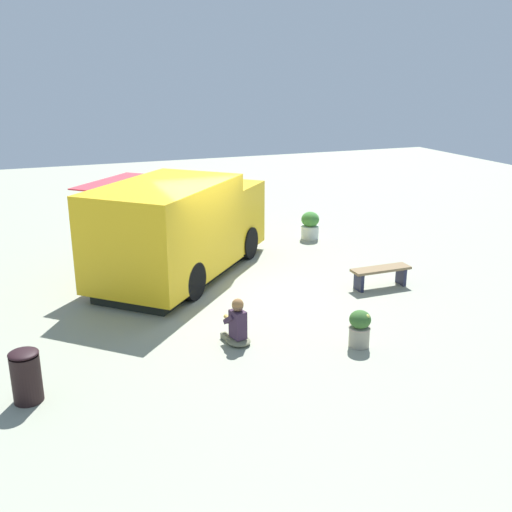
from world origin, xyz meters
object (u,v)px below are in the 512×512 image
food_truck (180,230)px  planter_flowering_far (360,328)px  plaza_bench (381,273)px  trash_bin (26,376)px  planter_flowering_near (310,225)px  person_customer (237,326)px

food_truck → planter_flowering_far: 5.51m
plaza_bench → trash_bin: trash_bin is taller
food_truck → planter_flowering_far: size_ratio=7.88×
food_truck → planter_flowering_near: size_ratio=6.74×
food_truck → person_customer: 4.19m
planter_flowering_far → trash_bin: 5.71m
food_truck → planter_flowering_near: food_truck is taller
food_truck → planter_flowering_far: (-5.04, -2.06, -0.79)m
person_customer → trash_bin: person_customer is taller
food_truck → trash_bin: food_truck is taller
planter_flowering_near → trash_bin: size_ratio=0.96×
person_customer → plaza_bench: bearing=-68.9°
food_truck → planter_flowering_near: bearing=-67.9°
food_truck → trash_bin: 6.11m
person_customer → planter_flowering_near: person_customer is taller
planter_flowering_near → plaza_bench: 4.33m
person_customer → planter_flowering_far: (-0.93, -2.05, 0.01)m
food_truck → person_customer: size_ratio=6.18×
planter_flowering_near → planter_flowering_far: (-6.83, 2.33, -0.05)m
plaza_bench → trash_bin: 8.08m
planter_flowering_far → trash_bin: (0.19, 5.70, 0.07)m
food_truck → planter_flowering_near: (1.78, -4.39, -0.74)m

